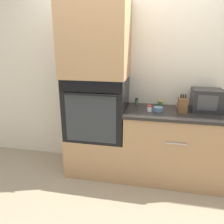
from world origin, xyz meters
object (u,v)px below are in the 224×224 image
object	(u,v)px
condiment_jar_back	(137,101)
condiment_jar_far	(160,103)
wall_oven	(97,107)
bowl	(158,109)
knife_block	(182,105)
condiment_jar_mid	(179,104)
microwave	(207,100)
condiment_jar_near	(149,108)

from	to	relation	value
condiment_jar_back	condiment_jar_far	bearing A→B (deg)	-1.35
wall_oven	bowl	xyz separation A→B (m)	(0.76, -0.03, 0.03)
wall_oven	knife_block	xyz separation A→B (m)	(1.03, 0.01, 0.09)
bowl	condiment_jar_mid	size ratio (longest dim) A/B	1.13
microwave	bowl	size ratio (longest dim) A/B	3.07
wall_oven	condiment_jar_mid	size ratio (longest dim) A/B	7.66
knife_block	condiment_jar_back	distance (m)	0.61
condiment_jar_back	condiment_jar_mid	bearing A→B (deg)	-4.59
condiment_jar_near	knife_block	bearing A→B (deg)	9.54
condiment_jar_near	condiment_jar_back	bearing A→B (deg)	121.48
condiment_jar_mid	condiment_jar_back	xyz separation A→B (m)	(-0.54, 0.04, -0.01)
knife_block	condiment_jar_mid	world-z (taller)	knife_block
condiment_jar_mid	condiment_jar_back	bearing A→B (deg)	175.41
microwave	condiment_jar_back	world-z (taller)	microwave
bowl	condiment_jar_near	xyz separation A→B (m)	(-0.10, -0.03, 0.01)
bowl	condiment_jar_mid	distance (m)	0.34
condiment_jar_near	condiment_jar_far	size ratio (longest dim) A/B	1.05
microwave	knife_block	distance (m)	0.31
bowl	condiment_jar_far	world-z (taller)	condiment_jar_far
condiment_jar_far	condiment_jar_back	xyz separation A→B (m)	(-0.31, 0.01, 0.01)
wall_oven	microwave	bearing A→B (deg)	5.09
knife_block	bowl	bearing A→B (deg)	-172.66
microwave	condiment_jar_mid	world-z (taller)	microwave
wall_oven	condiment_jar_back	bearing A→B (deg)	26.54
wall_oven	condiment_jar_back	world-z (taller)	wall_oven
condiment_jar_far	condiment_jar_back	distance (m)	0.31
knife_block	condiment_jar_back	xyz separation A→B (m)	(-0.56, 0.23, -0.04)
bowl	condiment_jar_back	size ratio (longest dim) A/B	1.37
knife_block	condiment_jar_back	world-z (taller)	knife_block
condiment_jar_mid	condiment_jar_far	size ratio (longest dim) A/B	1.41
condiment_jar_back	knife_block	bearing A→B (deg)	-22.39
wall_oven	bowl	world-z (taller)	wall_oven
wall_oven	condiment_jar_near	xyz separation A→B (m)	(0.66, -0.06, 0.04)
condiment_jar_mid	bowl	bearing A→B (deg)	-138.73
condiment_jar_far	condiment_jar_back	size ratio (longest dim) A/B	0.86
condiment_jar_mid	condiment_jar_near	bearing A→B (deg)	-144.91
wall_oven	condiment_jar_far	world-z (taller)	wall_oven
condiment_jar_near	condiment_jar_back	size ratio (longest dim) A/B	0.90
condiment_jar_near	condiment_jar_back	xyz separation A→B (m)	(-0.18, 0.29, 0.00)
microwave	condiment_jar_near	xyz separation A→B (m)	(-0.66, -0.17, -0.09)
condiment_jar_mid	condiment_jar_far	bearing A→B (deg)	171.13
condiment_jar_mid	condiment_jar_back	size ratio (longest dim) A/B	1.21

